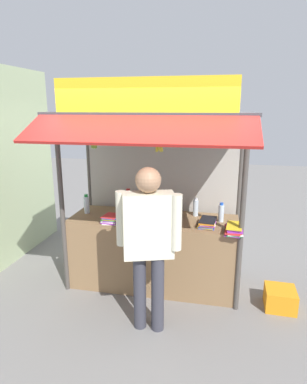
{
  "coord_description": "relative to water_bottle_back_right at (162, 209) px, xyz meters",
  "views": [
    {
      "loc": [
        0.82,
        -3.87,
        2.31
      ],
      "look_at": [
        0.0,
        0.0,
        1.27
      ],
      "focal_mm": 30.41,
      "sensor_mm": 36.0,
      "label": 1
    }
  ],
  "objects": [
    {
      "name": "water_bottle_far_right",
      "position": [
        0.41,
        0.19,
        -0.01
      ],
      "size": [
        0.07,
        0.07,
        0.24
      ],
      "color": "silver",
      "rests_on": "stall_counter"
    },
    {
      "name": "banana_bunch_leftmost",
      "position": [
        0.73,
        -0.5,
        0.92
      ],
      "size": [
        0.1,
        0.1,
        0.22
      ],
      "color": "#332D23"
    },
    {
      "name": "neighbour_wall",
      "position": [
        -2.43,
        0.27,
        0.4
      ],
      "size": [
        0.2,
        2.4,
        2.89
      ],
      "primitive_type": "cube",
      "color": "#B2C696",
      "rests_on": "ground"
    },
    {
      "name": "plastic_crate",
      "position": [
        1.47,
        -0.27,
        -0.93
      ],
      "size": [
        0.36,
        0.36,
        0.24
      ],
      "primitive_type": "cube",
      "rotation": [
        0.0,
        0.0,
        -0.03
      ],
      "color": "orange",
      "rests_on": "ground"
    },
    {
      "name": "water_bottle_right",
      "position": [
        -1.04,
        0.0,
        -0.0
      ],
      "size": [
        0.07,
        0.07,
        0.26
      ],
      "color": "silver",
      "rests_on": "stall_counter"
    },
    {
      "name": "banana_bunch_rightmost",
      "position": [
        -0.68,
        -0.5,
        0.88
      ],
      "size": [
        0.08,
        0.08,
        0.26
      ],
      "color": "#332D23"
    },
    {
      "name": "water_bottle_back_right",
      "position": [
        0.0,
        0.0,
        0.0
      ],
      "size": [
        0.07,
        0.07,
        0.26
      ],
      "color": "silver",
      "rests_on": "stall_counter"
    },
    {
      "name": "vendor_person",
      "position": [
        0.03,
        -0.94,
        0.01
      ],
      "size": [
        0.67,
        0.36,
        1.76
      ],
      "rotation": [
        0.0,
        0.0,
        3.46
      ],
      "color": "#383842",
      "rests_on": "ground"
    },
    {
      "name": "water_bottle_far_left",
      "position": [
        -0.54,
        0.29,
        0.01
      ],
      "size": [
        0.08,
        0.08,
        0.29
      ],
      "color": "silver",
      "rests_on": "stall_counter"
    },
    {
      "name": "magazine_stack_mid_left",
      "position": [
        0.89,
        -0.33,
        -0.07
      ],
      "size": [
        0.21,
        0.32,
        0.1
      ],
      "color": "purple",
      "rests_on": "stall_counter"
    },
    {
      "name": "water_bottle_left",
      "position": [
        0.74,
        0.03,
        -0.01
      ],
      "size": [
        0.07,
        0.07,
        0.25
      ],
      "color": "silver",
      "rests_on": "stall_counter"
    },
    {
      "name": "magazine_stack_back_left",
      "position": [
        0.58,
        -0.16,
        -0.08
      ],
      "size": [
        0.23,
        0.31,
        0.09
      ],
      "color": "blue",
      "rests_on": "stall_counter"
    },
    {
      "name": "stall_counter",
      "position": [
        -0.11,
        -0.03,
        -0.59
      ],
      "size": [
        2.14,
        0.75,
        0.92
      ],
      "primitive_type": "cube",
      "color": "olive",
      "rests_on": "ground"
    },
    {
      "name": "ground_plane",
      "position": [
        -0.11,
        -0.03,
        -1.05
      ],
      "size": [
        20.0,
        20.0,
        0.0
      ],
      "primitive_type": "plane",
      "color": "slate"
    },
    {
      "name": "stall_structure",
      "position": [
        -0.11,
        0.1,
        0.55
      ],
      "size": [
        2.34,
        1.63,
        2.61
      ],
      "color": "#4C4742",
      "rests_on": "ground"
    },
    {
      "name": "magazine_stack_front_right",
      "position": [
        -0.59,
        -0.28,
        -0.08
      ],
      "size": [
        0.23,
        0.25,
        0.09
      ],
      "color": "white",
      "rests_on": "stall_counter"
    },
    {
      "name": "banana_bunch_inner_left",
      "position": [
        0.05,
        -0.5,
        0.88
      ],
      "size": [
        0.11,
        0.1,
        0.28
      ],
      "color": "#332D23"
    }
  ]
}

